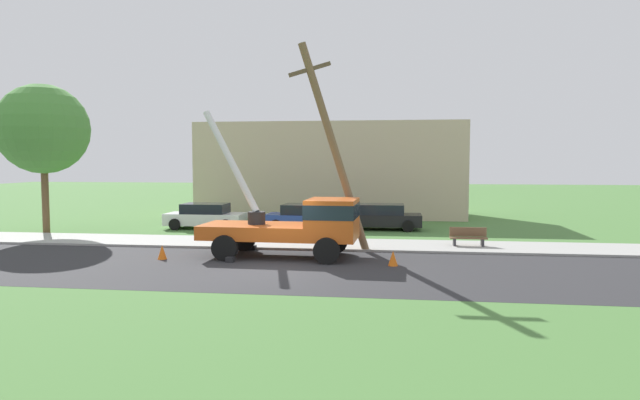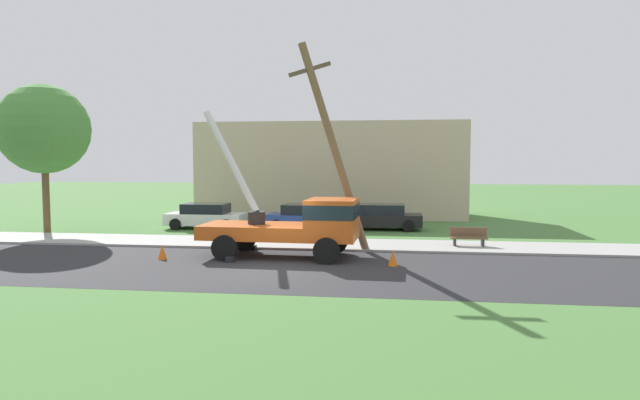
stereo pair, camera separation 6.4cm
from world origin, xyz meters
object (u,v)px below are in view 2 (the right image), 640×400
object	(u,v)px
leaning_utility_pole	(334,146)
parked_sedan_white	(206,216)
park_bench	(468,238)
utility_truck	(300,222)
parked_sedan_blue	(306,217)
traffic_cone_behind	(162,252)
parked_sedan_black	(382,217)
traffic_cone_ahead	(393,258)
roadside_tree_near	(44,129)

from	to	relation	value
leaning_utility_pole	parked_sedan_white	xyz separation A→B (m)	(-8.05, 7.15, -3.72)
park_bench	leaning_utility_pole	bearing A→B (deg)	-160.44
utility_truck	parked_sedan_blue	distance (m)	8.68
parked_sedan_white	traffic_cone_behind	bearing A→B (deg)	-80.60
traffic_cone_behind	parked_sedan_black	size ratio (longest dim) A/B	0.13
parked_sedan_blue	leaning_utility_pole	bearing A→B (deg)	-72.28
traffic_cone_ahead	roadside_tree_near	world-z (taller)	roadside_tree_near
traffic_cone_ahead	roadside_tree_near	xyz separation A→B (m)	(-18.27, 6.75, 5.20)
utility_truck	parked_sedan_black	size ratio (longest dim) A/B	1.53
traffic_cone_behind	parked_sedan_blue	size ratio (longest dim) A/B	0.12
traffic_cone_ahead	parked_sedan_blue	distance (m)	10.97
traffic_cone_ahead	leaning_utility_pole	bearing A→B (deg)	134.10
parked_sedan_blue	roadside_tree_near	xyz separation A→B (m)	(-13.47, -3.11, 4.77)
leaning_utility_pole	traffic_cone_behind	world-z (taller)	leaning_utility_pole
utility_truck	traffic_cone_behind	size ratio (longest dim) A/B	12.06
traffic_cone_ahead	parked_sedan_black	world-z (taller)	parked_sedan_black
parked_sedan_blue	park_bench	bearing A→B (deg)	-33.04
leaning_utility_pole	parked_sedan_blue	size ratio (longest dim) A/B	1.91
roadside_tree_near	traffic_cone_behind	bearing A→B (deg)	-35.24
leaning_utility_pole	utility_truck	bearing A→B (deg)	-133.52
utility_truck	leaning_utility_pole	distance (m)	3.49
parked_sedan_white	parked_sedan_blue	size ratio (longest dim) A/B	0.97
traffic_cone_behind	roadside_tree_near	world-z (taller)	roadside_tree_near
traffic_cone_behind	traffic_cone_ahead	bearing A→B (deg)	-1.00
traffic_cone_ahead	parked_sedan_blue	size ratio (longest dim) A/B	0.12
parked_sedan_black	roadside_tree_near	xyz separation A→B (m)	(-17.64, -3.79, 4.77)
parked_sedan_black	traffic_cone_behind	bearing A→B (deg)	-128.67
utility_truck	roadside_tree_near	size ratio (longest dim) A/B	0.86
utility_truck	traffic_cone_ahead	distance (m)	4.04
leaning_utility_pole	traffic_cone_ahead	xyz separation A→B (m)	(2.46, -2.54, -4.15)
traffic_cone_ahead	parked_sedan_white	distance (m)	14.31
utility_truck	parked_sedan_white	size ratio (longest dim) A/B	1.53
parked_sedan_black	roadside_tree_near	size ratio (longest dim) A/B	0.56
traffic_cone_behind	parked_sedan_black	distance (m)	13.30
utility_truck	roadside_tree_near	distance (m)	16.12
roadside_tree_near	utility_truck	bearing A→B (deg)	-20.53
leaning_utility_pole	parked_sedan_blue	xyz separation A→B (m)	(-2.34, 7.31, -3.72)
utility_truck	leaning_utility_pole	world-z (taller)	leaning_utility_pole
traffic_cone_ahead	park_bench	distance (m)	5.65
parked_sedan_white	parked_sedan_blue	distance (m)	5.72
leaning_utility_pole	parked_sedan_white	world-z (taller)	leaning_utility_pole
parked_sedan_blue	parked_sedan_black	size ratio (longest dim) A/B	1.03
parked_sedan_white	traffic_cone_ahead	bearing A→B (deg)	-42.67
utility_truck	parked_sedan_black	distance (m)	9.77
traffic_cone_ahead	parked_sedan_black	size ratio (longest dim) A/B	0.13
utility_truck	parked_sedan_black	bearing A→B (deg)	71.85
parked_sedan_blue	parked_sedan_black	bearing A→B (deg)	9.30
park_bench	traffic_cone_behind	bearing A→B (deg)	-160.09
leaning_utility_pole	traffic_cone_ahead	size ratio (longest dim) A/B	15.45
parked_sedan_white	park_bench	world-z (taller)	parked_sedan_white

